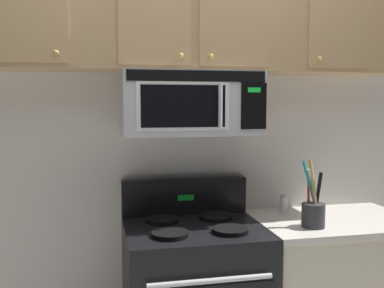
{
  "coord_description": "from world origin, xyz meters",
  "views": [
    {
      "loc": [
        -0.51,
        -1.87,
        1.58
      ],
      "look_at": [
        0.0,
        0.49,
        1.35
      ],
      "focal_mm": 41.02,
      "sensor_mm": 36.0,
      "label": 1
    }
  ],
  "objects": [
    {
      "name": "back_wall",
      "position": [
        0.0,
        0.79,
        1.35
      ],
      "size": [
        5.2,
        0.1,
        2.7
      ],
      "primitive_type": "cube",
      "color": "silver",
      "rests_on": "ground_plane"
    },
    {
      "name": "over_range_microwave",
      "position": [
        -0.0,
        0.54,
        1.58
      ],
      "size": [
        0.76,
        0.43,
        0.35
      ],
      "color": "#B7BABF"
    },
    {
      "name": "upper_cabinets",
      "position": [
        -0.0,
        0.57,
        2.02
      ],
      "size": [
        2.5,
        0.36,
        0.55
      ],
      "color": "tan"
    },
    {
      "name": "utensil_crock_charcoal",
      "position": [
        0.63,
        0.29,
        0.99
      ],
      "size": [
        0.13,
        0.13,
        0.37
      ],
      "color": "#2D2D33",
      "rests_on": "counter_segment"
    },
    {
      "name": "salt_shaker",
      "position": [
        0.6,
        0.61,
        0.96
      ],
      "size": [
        0.05,
        0.05,
        0.11
      ],
      "color": "white",
      "rests_on": "counter_segment"
    }
  ]
}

